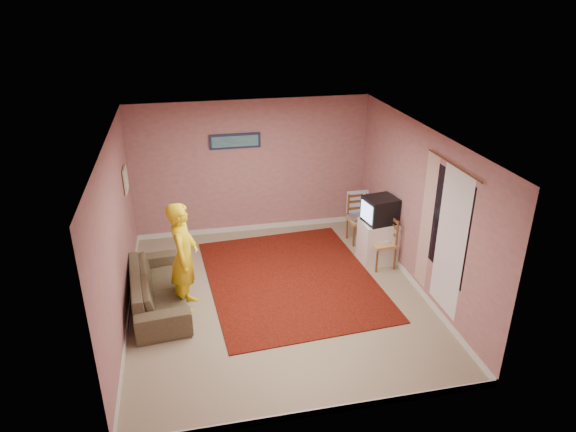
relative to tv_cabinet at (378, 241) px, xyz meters
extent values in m
plane|color=gray|center=(-1.95, -0.79, -0.38)|extent=(5.00, 5.00, 0.00)
cube|color=#A8716F|center=(-1.95, 1.71, 0.92)|extent=(4.50, 0.02, 2.60)
cube|color=#A8716F|center=(-1.95, -3.29, 0.92)|extent=(4.50, 0.02, 2.60)
cube|color=#A8716F|center=(-4.20, -0.79, 0.92)|extent=(0.02, 5.00, 2.60)
cube|color=#A8716F|center=(0.30, -0.79, 0.92)|extent=(0.02, 5.00, 2.60)
cube|color=silver|center=(-1.95, -0.79, 2.22)|extent=(4.50, 5.00, 0.02)
cube|color=silver|center=(-1.95, 1.70, -0.33)|extent=(4.50, 0.02, 0.10)
cube|color=silver|center=(-1.95, -3.28, -0.33)|extent=(4.50, 0.02, 0.10)
cube|color=silver|center=(-4.19, -0.79, -0.33)|extent=(0.02, 5.00, 0.10)
cube|color=silver|center=(0.29, -0.79, -0.33)|extent=(0.02, 5.00, 0.10)
cube|color=black|center=(0.29, -1.69, 1.07)|extent=(0.01, 1.10, 1.50)
cube|color=silver|center=(0.28, -1.84, 0.87)|extent=(0.01, 0.75, 2.10)
cube|color=beige|center=(0.27, -1.14, 0.87)|extent=(0.01, 0.35, 2.10)
cylinder|color=brown|center=(0.25, -1.69, 1.94)|extent=(0.02, 1.40, 0.02)
cube|color=#161F3C|center=(-2.25, 1.68, 1.47)|extent=(0.95, 0.03, 0.28)
cube|color=#2F4F83|center=(-2.25, 1.66, 1.47)|extent=(0.86, 0.01, 0.20)
cube|color=#CBBC8C|center=(-4.17, 0.81, 1.17)|extent=(0.03, 0.38, 0.42)
cube|color=silver|center=(-4.15, 0.81, 1.17)|extent=(0.01, 0.30, 0.34)
cube|color=black|center=(-1.63, -0.31, -0.37)|extent=(2.87, 3.49, 0.02)
cube|color=silver|center=(0.00, 0.00, 0.00)|extent=(0.59, 0.54, 0.75)
cube|color=black|center=(0.00, 0.00, 0.60)|extent=(0.58, 0.54, 0.45)
cube|color=#8CB2F2|center=(-0.26, -0.04, 0.60)|extent=(0.08, 0.37, 0.32)
cube|color=tan|center=(-0.06, 0.78, 0.07)|extent=(0.44, 0.42, 0.05)
cube|color=brown|center=(-0.06, 0.78, 0.30)|extent=(0.42, 0.07, 0.47)
cube|color=#B3B2B8|center=(-0.06, 0.78, 0.13)|extent=(0.44, 0.35, 0.07)
cube|color=#8EAEE9|center=(-0.06, 0.97, 0.36)|extent=(0.41, 0.05, 0.43)
cube|color=tan|center=(0.00, -0.21, 0.07)|extent=(0.42, 0.44, 0.05)
cube|color=brown|center=(0.00, -0.21, 0.30)|extent=(0.07, 0.42, 0.47)
cube|color=silver|center=(0.00, -0.21, 0.11)|extent=(0.22, 0.17, 0.04)
imported|color=brown|center=(-3.75, -0.62, -0.09)|extent=(0.95, 2.04, 0.58)
imported|color=yellow|center=(-3.32, -0.75, 0.47)|extent=(0.53, 0.69, 1.70)
camera|label=1|loc=(-3.21, -7.50, 4.09)|focal=32.00mm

